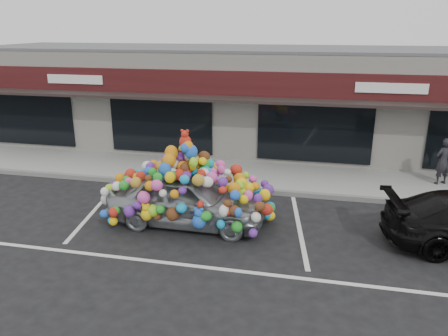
# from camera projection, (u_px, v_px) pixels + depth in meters

# --- Properties ---
(ground) EXTENTS (90.00, 90.00, 0.00)m
(ground) POSITION_uv_depth(u_px,v_px,m) (197.00, 221.00, 12.17)
(ground) COLOR black
(ground) RESTS_ON ground
(shop_building) EXTENTS (24.00, 7.20, 4.31)m
(shop_building) POSITION_uv_depth(u_px,v_px,m) (248.00, 97.00, 19.33)
(shop_building) COLOR white
(shop_building) RESTS_ON ground
(sidewalk) EXTENTS (26.00, 3.00, 0.15)m
(sidewalk) POSITION_uv_depth(u_px,v_px,m) (227.00, 174.00, 15.86)
(sidewalk) COLOR gray
(sidewalk) RESTS_ON ground
(kerb) EXTENTS (26.00, 0.18, 0.16)m
(kerb) POSITION_uv_depth(u_px,v_px,m) (218.00, 188.00, 14.46)
(kerb) COLOR slate
(kerb) RESTS_ON ground
(parking_stripe_left) EXTENTS (0.73, 4.37, 0.01)m
(parking_stripe_left) POSITION_uv_depth(u_px,v_px,m) (96.00, 209.00, 13.00)
(parking_stripe_left) COLOR silver
(parking_stripe_left) RESTS_ON ground
(parking_stripe_mid) EXTENTS (0.73, 4.37, 0.01)m
(parking_stripe_mid) POSITION_uv_depth(u_px,v_px,m) (299.00, 228.00, 11.78)
(parking_stripe_mid) COLOR silver
(parking_stripe_mid) RESTS_ON ground
(lane_line) EXTENTS (14.00, 0.12, 0.01)m
(lane_line) POSITION_uv_depth(u_px,v_px,m) (257.00, 273.00, 9.63)
(lane_line) COLOR silver
(lane_line) RESTS_ON ground
(toy_car) EXTENTS (3.12, 4.60, 2.68)m
(toy_car) POSITION_uv_depth(u_px,v_px,m) (187.00, 193.00, 11.79)
(toy_car) COLOR #ACB1B7
(toy_car) RESTS_ON ground
(pedestrian_a) EXTENTS (0.68, 0.61, 1.57)m
(pedestrian_a) POSITION_uv_depth(u_px,v_px,m) (443.00, 161.00, 14.40)
(pedestrian_a) COLOR black
(pedestrian_a) RESTS_ON sidewalk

